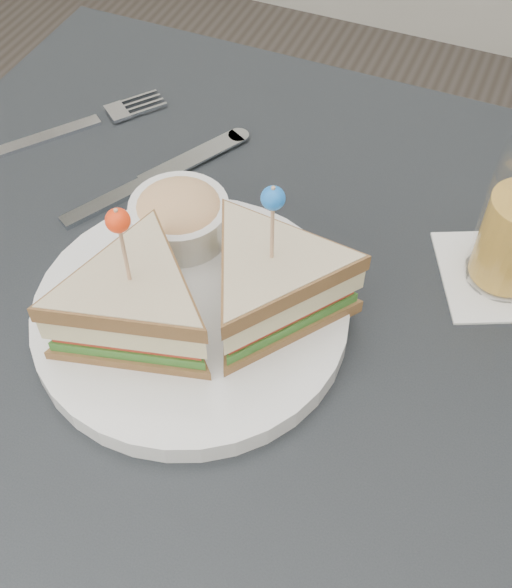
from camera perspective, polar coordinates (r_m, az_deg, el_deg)
The scene contains 4 objects.
table at distance 0.68m, azimuth -1.12°, elevation -7.15°, with size 0.80×0.80×0.75m.
plate_meal at distance 0.59m, azimuth -4.52°, elevation 0.27°, with size 0.32×0.32×0.15m.
cutlery_fork at distance 0.83m, azimuth -13.42°, elevation 12.62°, with size 0.15×0.18×0.01m.
cutlery_knife at distance 0.75m, azimuth -8.11°, elevation 8.78°, with size 0.12×0.20×0.01m.
Camera 1 is at (0.15, -0.33, 1.25)m, focal length 45.00 mm.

